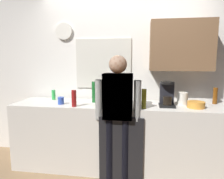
{
  "coord_description": "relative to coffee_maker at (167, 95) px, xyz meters",
  "views": [
    {
      "loc": [
        0.29,
        -2.45,
        1.55
      ],
      "look_at": [
        -0.11,
        0.25,
        1.15
      ],
      "focal_mm": 32.64,
      "sensor_mm": 36.0,
      "label": 1
    }
  ],
  "objects": [
    {
      "name": "ground_plane",
      "position": [
        -0.62,
        -0.27,
        -1.08
      ],
      "size": [
        8.0,
        8.0,
        0.0
      ],
      "primitive_type": "plane",
      "color": "#8C6D4C"
    },
    {
      "name": "kitchen_counter",
      "position": [
        -0.62,
        0.03,
        -0.61
      ],
      "size": [
        3.0,
        0.64,
        0.93
      ],
      "primitive_type": "cube",
      "color": "beige",
      "rests_on": "ground_plane"
    },
    {
      "name": "dishwasher_panel",
      "position": [
        -0.57,
        -0.3,
        -0.66
      ],
      "size": [
        0.56,
        0.02,
        0.84
      ],
      "primitive_type": "cube",
      "color": "black",
      "rests_on": "ground_plane"
    },
    {
      "name": "back_wall_assembly",
      "position": [
        -0.52,
        0.43,
        0.28
      ],
      "size": [
        4.6,
        0.42,
        2.6
      ],
      "color": "white",
      "rests_on": "ground_plane"
    },
    {
      "name": "coffee_maker",
      "position": [
        0.0,
        0.0,
        0.0
      ],
      "size": [
        0.2,
        0.2,
        0.33
      ],
      "color": "black",
      "rests_on": "kitchen_counter"
    },
    {
      "name": "bottle_amber_beer",
      "position": [
        0.68,
        0.24,
        -0.03
      ],
      "size": [
        0.06,
        0.06,
        0.23
      ],
      "primitive_type": "cylinder",
      "color": "brown",
      "rests_on": "kitchen_counter"
    },
    {
      "name": "bottle_green_wine",
      "position": [
        -1.0,
        0.1,
        0.0
      ],
      "size": [
        0.07,
        0.07,
        0.3
      ],
      "primitive_type": "cylinder",
      "color": "#195923",
      "rests_on": "kitchen_counter"
    },
    {
      "name": "bottle_olive_oil",
      "position": [
        -0.3,
        -0.18,
        -0.02
      ],
      "size": [
        0.06,
        0.06,
        0.25
      ],
      "primitive_type": "cylinder",
      "color": "olive",
      "rests_on": "kitchen_counter"
    },
    {
      "name": "bottle_red_vinegar",
      "position": [
        -1.21,
        -0.2,
        -0.04
      ],
      "size": [
        0.06,
        0.06,
        0.22
      ],
      "primitive_type": "cylinder",
      "color": "maroon",
      "rests_on": "kitchen_counter"
    },
    {
      "name": "cup_blue_mug",
      "position": [
        -1.43,
        -0.09,
        -0.1
      ],
      "size": [
        0.08,
        0.08,
        0.1
      ],
      "primitive_type": "cylinder",
      "color": "#3351B2",
      "rests_on": "kitchen_counter"
    },
    {
      "name": "cup_yellow_cup",
      "position": [
        -0.52,
        -0.16,
        -0.1
      ],
      "size": [
        0.07,
        0.07,
        0.08
      ],
      "primitive_type": "cylinder",
      "color": "yellow",
      "rests_on": "kitchen_counter"
    },
    {
      "name": "mixing_bowl",
      "position": [
        0.36,
        -0.04,
        -0.11
      ],
      "size": [
        0.22,
        0.22,
        0.08
      ],
      "primitive_type": "cylinder",
      "color": "orange",
      "rests_on": "kitchen_counter"
    },
    {
      "name": "potted_plant",
      "position": [
        -0.55,
        0.08,
        -0.01
      ],
      "size": [
        0.15,
        0.15,
        0.23
      ],
      "color": "#9E5638",
      "rests_on": "kitchen_counter"
    },
    {
      "name": "dish_soap",
      "position": [
        -1.67,
        0.2,
        -0.07
      ],
      "size": [
        0.06,
        0.06,
        0.18
      ],
      "color": "green",
      "rests_on": "kitchen_counter"
    },
    {
      "name": "storage_canister",
      "position": [
        0.22,
        0.12,
        -0.06
      ],
      "size": [
        0.14,
        0.14,
        0.17
      ],
      "primitive_type": "cylinder",
      "color": "silver",
      "rests_on": "kitchen_counter"
    },
    {
      "name": "person_at_sink",
      "position": [
        -0.62,
        -0.27,
        -0.13
      ],
      "size": [
        0.57,
        0.22,
        1.6
      ],
      "rotation": [
        0.0,
        0.0,
        -0.14
      ],
      "color": "#3F4766",
      "rests_on": "ground_plane"
    },
    {
      "name": "person_guest",
      "position": [
        -0.62,
        -0.27,
        -0.13
      ],
      "size": [
        0.57,
        0.22,
        1.6
      ],
      "rotation": [
        0.0,
        0.0,
        3.18
      ],
      "color": "black",
      "rests_on": "ground_plane"
    }
  ]
}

